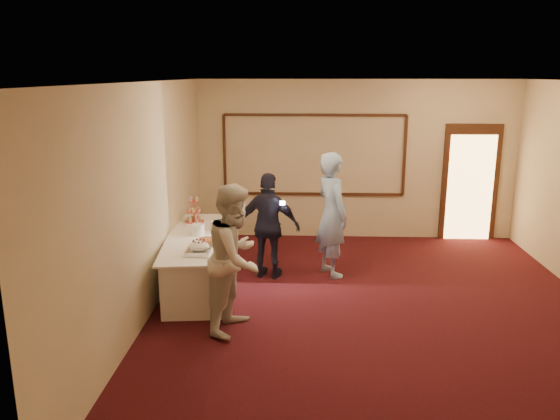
{
  "coord_description": "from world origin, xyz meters",
  "views": [
    {
      "loc": [
        -1.01,
        -6.79,
        3.1
      ],
      "look_at": [
        -1.34,
        0.97,
        1.15
      ],
      "focal_mm": 35.0,
      "sensor_mm": 36.0,
      "label": 1
    }
  ],
  "objects_px": {
    "tart": "(207,241)",
    "cupcake_stand": "(194,212)",
    "man": "(332,215)",
    "woman": "(236,258)",
    "plate_stack_b": "(215,225)",
    "guest": "(269,226)",
    "pavlova_tray": "(199,248)",
    "plate_stack_a": "(198,230)",
    "buffet_table": "(202,261)"
  },
  "relations": [
    {
      "from": "tart",
      "to": "plate_stack_a",
      "type": "bearing_deg",
      "value": 118.49
    },
    {
      "from": "tart",
      "to": "cupcake_stand",
      "type": "bearing_deg",
      "value": 109.83
    },
    {
      "from": "pavlova_tray",
      "to": "plate_stack_b",
      "type": "relative_size",
      "value": 2.67
    },
    {
      "from": "woman",
      "to": "guest",
      "type": "bearing_deg",
      "value": 7.42
    },
    {
      "from": "man",
      "to": "woman",
      "type": "distance_m",
      "value": 2.32
    },
    {
      "from": "plate_stack_b",
      "to": "man",
      "type": "bearing_deg",
      "value": 5.77
    },
    {
      "from": "plate_stack_a",
      "to": "cupcake_stand",
      "type": "bearing_deg",
      "value": 105.05
    },
    {
      "from": "cupcake_stand",
      "to": "woman",
      "type": "bearing_deg",
      "value": -66.77
    },
    {
      "from": "plate_stack_a",
      "to": "tart",
      "type": "distance_m",
      "value": 0.43
    },
    {
      "from": "guest",
      "to": "woman",
      "type": "bearing_deg",
      "value": 94.15
    },
    {
      "from": "woman",
      "to": "guest",
      "type": "xyz_separation_m",
      "value": [
        0.3,
        1.78,
        -0.09
      ]
    },
    {
      "from": "cupcake_stand",
      "to": "man",
      "type": "height_order",
      "value": "man"
    },
    {
      "from": "cupcake_stand",
      "to": "guest",
      "type": "distance_m",
      "value": 1.3
    },
    {
      "from": "cupcake_stand",
      "to": "woman",
      "type": "relative_size",
      "value": 0.25
    },
    {
      "from": "tart",
      "to": "woman",
      "type": "relative_size",
      "value": 0.16
    },
    {
      "from": "guest",
      "to": "cupcake_stand",
      "type": "bearing_deg",
      "value": -4.4
    },
    {
      "from": "tart",
      "to": "woman",
      "type": "distance_m",
      "value": 1.2
    },
    {
      "from": "man",
      "to": "cupcake_stand",
      "type": "bearing_deg",
      "value": 58.11
    },
    {
      "from": "tart",
      "to": "woman",
      "type": "bearing_deg",
      "value": -63.37
    },
    {
      "from": "pavlova_tray",
      "to": "woman",
      "type": "bearing_deg",
      "value": -47.32
    },
    {
      "from": "buffet_table",
      "to": "guest",
      "type": "bearing_deg",
      "value": 21.83
    },
    {
      "from": "plate_stack_a",
      "to": "woman",
      "type": "relative_size",
      "value": 0.11
    },
    {
      "from": "tart",
      "to": "plate_stack_b",
      "type": "bearing_deg",
      "value": 89.8
    },
    {
      "from": "buffet_table",
      "to": "tart",
      "type": "relative_size",
      "value": 8.95
    },
    {
      "from": "pavlova_tray",
      "to": "guest",
      "type": "bearing_deg",
      "value": 53.45
    },
    {
      "from": "tart",
      "to": "buffet_table",
      "type": "bearing_deg",
      "value": 114.55
    },
    {
      "from": "plate_stack_b",
      "to": "woman",
      "type": "xyz_separation_m",
      "value": [
        0.53,
        -1.76,
        0.08
      ]
    },
    {
      "from": "pavlova_tray",
      "to": "man",
      "type": "distance_m",
      "value": 2.26
    },
    {
      "from": "plate_stack_a",
      "to": "woman",
      "type": "height_order",
      "value": "woman"
    },
    {
      "from": "woman",
      "to": "guest",
      "type": "distance_m",
      "value": 1.81
    },
    {
      "from": "pavlova_tray",
      "to": "plate_stack_a",
      "type": "xyz_separation_m",
      "value": [
        -0.17,
        0.82,
        0.01
      ]
    },
    {
      "from": "pavlova_tray",
      "to": "man",
      "type": "bearing_deg",
      "value": 35.9
    },
    {
      "from": "plate_stack_a",
      "to": "man",
      "type": "xyz_separation_m",
      "value": [
        2.0,
        0.5,
        0.12
      ]
    },
    {
      "from": "plate_stack_b",
      "to": "guest",
      "type": "height_order",
      "value": "guest"
    },
    {
      "from": "pavlova_tray",
      "to": "tart",
      "type": "distance_m",
      "value": 0.45
    },
    {
      "from": "guest",
      "to": "man",
      "type": "bearing_deg",
      "value": -157.12
    },
    {
      "from": "pavlova_tray",
      "to": "woman",
      "type": "distance_m",
      "value": 0.84
    },
    {
      "from": "buffet_table",
      "to": "tart",
      "type": "distance_m",
      "value": 0.55
    },
    {
      "from": "man",
      "to": "woman",
      "type": "relative_size",
      "value": 1.06
    },
    {
      "from": "pavlova_tray",
      "to": "man",
      "type": "height_order",
      "value": "man"
    },
    {
      "from": "plate_stack_b",
      "to": "guest",
      "type": "relative_size",
      "value": 0.11
    },
    {
      "from": "guest",
      "to": "tart",
      "type": "bearing_deg",
      "value": 54.46
    },
    {
      "from": "man",
      "to": "guest",
      "type": "height_order",
      "value": "man"
    },
    {
      "from": "cupcake_stand",
      "to": "plate_stack_a",
      "type": "xyz_separation_m",
      "value": [
        0.2,
        -0.74,
        -0.08
      ]
    },
    {
      "from": "buffet_table",
      "to": "tart",
      "type": "height_order",
      "value": "tart"
    },
    {
      "from": "plate_stack_a",
      "to": "man",
      "type": "relative_size",
      "value": 0.1
    },
    {
      "from": "man",
      "to": "woman",
      "type": "height_order",
      "value": "man"
    },
    {
      "from": "buffet_table",
      "to": "pavlova_tray",
      "type": "xyz_separation_m",
      "value": [
        0.11,
        -0.77,
        0.45
      ]
    },
    {
      "from": "plate_stack_a",
      "to": "plate_stack_b",
      "type": "distance_m",
      "value": 0.38
    },
    {
      "from": "plate_stack_b",
      "to": "guest",
      "type": "xyz_separation_m",
      "value": [
        0.83,
        0.02,
        -0.02
      ]
    }
  ]
}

